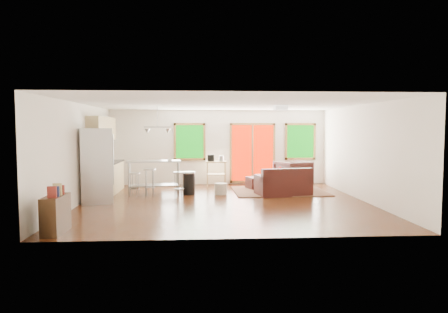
{
  "coord_description": "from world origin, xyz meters",
  "views": [
    {
      "loc": [
        -0.67,
        -10.44,
        1.95
      ],
      "look_at": [
        0.0,
        0.3,
        1.2
      ],
      "focal_mm": 32.0,
      "sensor_mm": 36.0,
      "label": 1
    }
  ],
  "objects": [
    {
      "name": "ceiling_flush",
      "position": [
        1.6,
        0.6,
        2.53
      ],
      "size": [
        0.35,
        0.35,
        0.12
      ],
      "primitive_type": "cube",
      "color": "white",
      "rests_on": "ceiling"
    },
    {
      "name": "island",
      "position": [
        -2.02,
        1.51,
        0.69
      ],
      "size": [
        1.65,
        0.81,
        1.01
      ],
      "rotation": [
        0.0,
        0.0,
        0.11
      ],
      "color": "#B7BABC",
      "rests_on": "floor"
    },
    {
      "name": "kitchen_cart",
      "position": [
        -0.12,
        3.04,
        0.73
      ],
      "size": [
        0.71,
        0.46,
        1.07
      ],
      "rotation": [
        0.0,
        0.0,
        -0.02
      ],
      "color": "tan",
      "rests_on": "floor"
    },
    {
      "name": "back_wall",
      "position": [
        0.0,
        3.51,
        1.3
      ],
      "size": [
        7.5,
        0.02,
        2.6
      ],
      "primitive_type": "cube",
      "color": "white",
      "rests_on": "ground"
    },
    {
      "name": "armchair",
      "position": [
        2.41,
        2.5,
        0.5
      ],
      "size": [
        1.25,
        1.22,
        0.99
      ],
      "primitive_type": "imported",
      "rotation": [
        0.0,
        0.0,
        3.57
      ],
      "color": "black",
      "rests_on": "floor"
    },
    {
      "name": "front_wall",
      "position": [
        0.0,
        -3.51,
        1.3
      ],
      "size": [
        7.5,
        0.02,
        2.6
      ],
      "primitive_type": "cube",
      "color": "white",
      "rests_on": "ground"
    },
    {
      "name": "cup",
      "position": [
        -1.54,
        1.4,
        1.01
      ],
      "size": [
        0.15,
        0.13,
        0.13
      ],
      "primitive_type": "imported",
      "rotation": [
        0.0,
        0.0,
        0.25
      ],
      "color": "white",
      "rests_on": "island"
    },
    {
      "name": "bar_stool_c",
      "position": [
        -1.26,
        1.06,
        0.53
      ],
      "size": [
        0.4,
        0.4,
        0.71
      ],
      "rotation": [
        0.0,
        0.0,
        -0.21
      ],
      "color": "#B7BABC",
      "rests_on": "floor"
    },
    {
      "name": "right_wall",
      "position": [
        3.76,
        0.0,
        1.3
      ],
      "size": [
        0.02,
        7.0,
        2.6
      ],
      "primitive_type": "cube",
      "color": "white",
      "rests_on": "ground"
    },
    {
      "name": "bookshelf",
      "position": [
        -3.35,
        -2.91,
        0.37
      ],
      "size": [
        0.32,
        0.8,
        0.94
      ],
      "rotation": [
        0.0,
        0.0,
        -0.01
      ],
      "color": "#321F10",
      "rests_on": "floor"
    },
    {
      "name": "window_right",
      "position": [
        2.9,
        3.46,
        1.5
      ],
      "size": [
        1.1,
        0.05,
        1.3
      ],
      "color": "#09500A",
      "rests_on": "back_wall"
    },
    {
      "name": "pouf",
      "position": [
        -0.04,
        1.32,
        0.17
      ],
      "size": [
        0.47,
        0.47,
        0.33
      ],
      "primitive_type": "cylinder",
      "rotation": [
        0.0,
        0.0,
        0.29
      ],
      "color": "beige",
      "rests_on": "floor"
    },
    {
      "name": "left_wall",
      "position": [
        -3.76,
        0.0,
        1.3
      ],
      "size": [
        0.02,
        7.0,
        2.6
      ],
      "primitive_type": "cube",
      "color": "white",
      "rests_on": "ground"
    },
    {
      "name": "trash_can",
      "position": [
        -0.98,
        1.35,
        0.35
      ],
      "size": [
        0.44,
        0.44,
        0.68
      ],
      "rotation": [
        0.0,
        0.0,
        0.21
      ],
      "color": "black",
      "rests_on": "floor"
    },
    {
      "name": "loveseat",
      "position": [
        1.8,
        1.04,
        0.32
      ],
      "size": [
        1.66,
        1.11,
        0.82
      ],
      "rotation": [
        0.0,
        0.0,
        0.17
      ],
      "color": "black",
      "rests_on": "floor"
    },
    {
      "name": "rug",
      "position": [
        1.81,
        1.75,
        0.01
      ],
      "size": [
        2.86,
        2.23,
        0.03
      ],
      "primitive_type": "cube",
      "rotation": [
        0.0,
        0.0,
        0.03
      ],
      "color": "#495A36",
      "rests_on": "floor"
    },
    {
      "name": "pendant_light",
      "position": [
        -1.9,
        1.5,
        1.9
      ],
      "size": [
        0.8,
        0.18,
        0.79
      ],
      "color": "gray",
      "rests_on": "ceiling"
    },
    {
      "name": "vase",
      "position": [
        1.89,
        2.02,
        0.53
      ],
      "size": [
        0.26,
        0.27,
        0.35
      ],
      "rotation": [
        0.0,
        0.0,
        -0.32
      ],
      "color": "silver",
      "rests_on": "coffee_table"
    },
    {
      "name": "refrigerator",
      "position": [
        -3.34,
        0.21,
        0.98
      ],
      "size": [
        0.93,
        0.91,
        1.96
      ],
      "rotation": [
        0.0,
        0.0,
        0.21
      ],
      "color": "#B7BABC",
      "rests_on": "floor"
    },
    {
      "name": "window_left",
      "position": [
        -1.0,
        3.46,
        1.5
      ],
      "size": [
        1.1,
        0.05,
        1.3
      ],
      "color": "#09500A",
      "rests_on": "back_wall"
    },
    {
      "name": "ceiling",
      "position": [
        0.0,
        0.0,
        2.61
      ],
      "size": [
        7.5,
        7.0,
        0.02
      ],
      "primitive_type": "cube",
      "color": "white",
      "rests_on": "ground"
    },
    {
      "name": "bar_stool_b",
      "position": [
        -2.12,
        1.26,
        0.59
      ],
      "size": [
        0.38,
        0.38,
        0.79
      ],
      "rotation": [
        0.0,
        0.0,
        -0.01
      ],
      "color": "#B7BABC",
      "rests_on": "floor"
    },
    {
      "name": "ottoman",
      "position": [
        1.19,
        2.29,
        0.19
      ],
      "size": [
        0.72,
        0.72,
        0.39
      ],
      "primitive_type": "cube",
      "rotation": [
        0.0,
        0.0,
        0.28
      ],
      "color": "black",
      "rests_on": "floor"
    },
    {
      "name": "cabinets",
      "position": [
        -3.49,
        1.7,
        0.93
      ],
      "size": [
        0.64,
        2.24,
        2.3
      ],
      "color": "tan",
      "rests_on": "floor"
    },
    {
      "name": "french_doors",
      "position": [
        1.2,
        3.46,
        1.1
      ],
      "size": [
        1.6,
        0.05,
        2.1
      ],
      "color": "#A51100",
      "rests_on": "back_wall"
    },
    {
      "name": "book",
      "position": [
        2.24,
        1.66,
        0.54
      ],
      "size": [
        0.21,
        0.06,
        0.28
      ],
      "primitive_type": "imported",
      "rotation": [
        0.0,
        0.0,
        -0.18
      ],
      "color": "maroon",
      "rests_on": "coffee_table"
    },
    {
      "name": "bar_stool_a",
      "position": [
        -2.55,
        1.21,
        0.5
      ],
      "size": [
        0.37,
        0.37,
        0.68
      ],
      "rotation": [
        0.0,
        0.0,
        -0.18
      ],
      "color": "#B7BABC",
      "rests_on": "floor"
    },
    {
      "name": "coffee_table",
      "position": [
        1.63,
        2.02,
        0.32
      ],
      "size": [
        1.06,
        0.82,
        0.37
      ],
      "rotation": [
        0.0,
        0.0,
        -0.3
      ],
      "color": "#321F10",
      "rests_on": "floor"
    },
    {
      "name": "floor",
      "position": [
        0.0,
        0.0,
        -0.01
      ],
      "size": [
        7.5,
        7.0,
        0.02
      ],
      "primitive_type": "cube",
      "color": "#32170A",
      "rests_on": "ground"
    }
  ]
}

